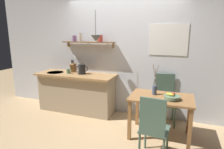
# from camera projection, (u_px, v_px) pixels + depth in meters

# --- Properties ---
(ground_plane) EXTENTS (14.00, 14.00, 0.00)m
(ground_plane) POSITION_uv_depth(u_px,v_px,m) (112.00, 123.00, 3.88)
(ground_plane) COLOR tan
(back_wall) EXTENTS (6.80, 0.11, 2.70)m
(back_wall) POSITION_uv_depth(u_px,v_px,m) (132.00, 54.00, 4.12)
(back_wall) COLOR silver
(back_wall) RESTS_ON ground_plane
(kitchen_counter) EXTENTS (1.83, 0.63, 0.89)m
(kitchen_counter) POSITION_uv_depth(u_px,v_px,m) (77.00, 92.00, 4.41)
(kitchen_counter) COLOR tan
(kitchen_counter) RESTS_ON ground_plane
(wall_shelf) EXTENTS (1.23, 0.20, 0.32)m
(wall_shelf) POSITION_uv_depth(u_px,v_px,m) (88.00, 40.00, 4.24)
(wall_shelf) COLOR brown
(dining_table) EXTENTS (1.05, 0.69, 0.73)m
(dining_table) POSITION_uv_depth(u_px,v_px,m) (161.00, 103.00, 3.27)
(dining_table) COLOR #9E6B3D
(dining_table) RESTS_ON ground_plane
(dining_chair_near) EXTENTS (0.42, 0.42, 0.97)m
(dining_chair_near) POSITION_uv_depth(u_px,v_px,m) (153.00, 126.00, 2.64)
(dining_chair_near) COLOR #4C6B5B
(dining_chair_near) RESTS_ON ground_plane
(dining_chair_far) EXTENTS (0.49, 0.47, 0.99)m
(dining_chair_far) POSITION_uv_depth(u_px,v_px,m) (165.00, 97.00, 3.83)
(dining_chair_far) COLOR #4C6B5B
(dining_chair_far) RESTS_ON ground_plane
(fruit_bowl) EXTENTS (0.26, 0.26, 0.11)m
(fruit_bowl) POSITION_uv_depth(u_px,v_px,m) (172.00, 97.00, 3.10)
(fruit_bowl) COLOR slate
(fruit_bowl) RESTS_ON dining_table
(twig_vase) EXTENTS (0.10, 0.08, 0.53)m
(twig_vase) POSITION_uv_depth(u_px,v_px,m) (155.00, 89.00, 3.34)
(twig_vase) COLOR #475675
(twig_vase) RESTS_ON dining_table
(electric_kettle) EXTENTS (0.27, 0.18, 0.24)m
(electric_kettle) POSITION_uv_depth(u_px,v_px,m) (82.00, 69.00, 4.26)
(electric_kettle) COLOR black
(electric_kettle) RESTS_ON kitchen_counter
(knife_block) EXTENTS (0.09, 0.18, 0.29)m
(knife_block) POSITION_uv_depth(u_px,v_px,m) (73.00, 67.00, 4.48)
(knife_block) COLOR brown
(knife_block) RESTS_ON kitchen_counter
(coffee_mug_by_sink) EXTENTS (0.13, 0.09, 0.10)m
(coffee_mug_by_sink) POSITION_uv_depth(u_px,v_px,m) (68.00, 71.00, 4.34)
(coffee_mug_by_sink) COLOR slate
(coffee_mug_by_sink) RESTS_ON kitchen_counter
(pendant_lamp) EXTENTS (0.20, 0.20, 0.62)m
(pendant_lamp) POSITION_uv_depth(u_px,v_px,m) (96.00, 38.00, 3.85)
(pendant_lamp) COLOR black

